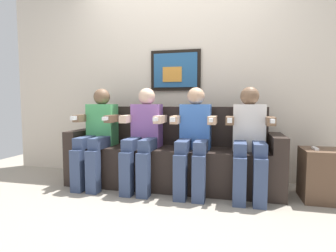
% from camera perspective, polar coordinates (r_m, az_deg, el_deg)
% --- Properties ---
extents(ground_plane, '(6.20, 6.20, 0.00)m').
position_cam_1_polar(ground_plane, '(2.90, -0.73, -14.15)').
color(ground_plane, '#9E9384').
extents(back_wall_assembly, '(4.77, 0.10, 2.60)m').
position_cam_1_polar(back_wall_assembly, '(3.51, 2.43, 10.67)').
color(back_wall_assembly, beige).
rests_on(back_wall_assembly, ground_plane).
extents(couch, '(2.37, 0.58, 0.90)m').
position_cam_1_polar(couch, '(3.13, 0.79, -6.83)').
color(couch, '#2D231E').
rests_on(couch, ground_plane).
extents(person_leftmost, '(0.46, 0.56, 1.11)m').
position_cam_1_polar(person_leftmost, '(3.22, -14.50, -1.35)').
color(person_leftmost, '#4CB266').
rests_on(person_leftmost, ground_plane).
extents(person_left_center, '(0.46, 0.56, 1.11)m').
position_cam_1_polar(person_left_center, '(3.00, -5.11, -1.68)').
color(person_left_center, '#8C59A5').
rests_on(person_left_center, ground_plane).
extents(person_right_center, '(0.46, 0.56, 1.11)m').
position_cam_1_polar(person_right_center, '(2.87, 5.44, -1.97)').
color(person_right_center, '#3F72CC').
rests_on(person_right_center, ground_plane).
extents(person_rightmost, '(0.46, 0.56, 1.11)m').
position_cam_1_polar(person_rightmost, '(2.84, 16.60, -2.22)').
color(person_rightmost, white).
rests_on(person_rightmost, ground_plane).
extents(side_table_right, '(0.40, 0.40, 0.50)m').
position_cam_1_polar(side_table_right, '(3.08, 29.69, -8.86)').
color(side_table_right, brown).
rests_on(side_table_right, ground_plane).
extents(spare_remote_on_table, '(0.04, 0.13, 0.02)m').
position_cam_1_polar(spare_remote_on_table, '(2.98, 28.35, -4.14)').
color(spare_remote_on_table, white).
rests_on(spare_remote_on_table, side_table_right).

